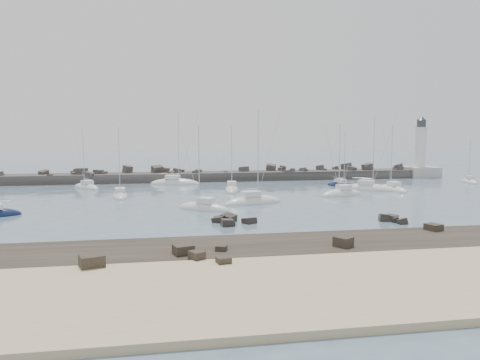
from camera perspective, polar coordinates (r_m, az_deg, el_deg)
The scene contains 18 objects.
ground at distance 62.66m, azimuth 1.55°, elevation -3.64°, with size 400.00×400.00×0.00m, color slate.
sand_strip at distance 32.81m, azimuth 13.04°, elevation -12.79°, with size 140.00×14.00×1.00m, color #C3B187.
rock_shelf at distance 41.77m, azimuth 7.44°, elevation -8.56°, with size 140.00×12.82×2.06m.
rock_cluster_near at distance 53.87m, azimuth -1.43°, elevation -5.06°, with size 5.20×4.50×1.60m.
rock_cluster_far at distance 57.57m, azimuth 17.85°, elevation -4.69°, with size 2.78×3.66×1.61m.
breakwater at distance 99.24m, azimuth -6.86°, elevation 0.05°, with size 115.00×7.36×4.82m.
lighthouse at distance 115.26m, azimuth 21.07°, elevation 1.91°, with size 7.00×7.00×14.60m.
sailboat_1 at distance 90.30m, azimuth -18.22°, elevation -0.89°, with size 6.41×7.32×11.86m.
sailboat_3 at distance 76.86m, azimuth -14.40°, elevation -1.93°, with size 3.01×7.79×12.11m.
sailboat_4 at distance 93.17m, azimuth -7.92°, elevation -0.44°, with size 10.32×5.27×15.53m.
sailboat_5 at distance 62.66m, azimuth -4.48°, elevation -3.52°, with size 7.53×6.46×12.25m.
sailboat_6 at distance 81.79m, azimuth -1.01°, elevation -1.27°, with size 3.49×8.01×12.43m.
sailboat_7 at distance 67.98m, azimuth 1.64°, elevation -2.75°, with size 9.61×5.50×14.59m.
sailboat_8 at distance 90.64m, azimuth 12.28°, elevation -0.71°, with size 5.00×7.20×11.08m.
sailboat_9 at distance 77.94m, azimuth 12.32°, elevation -1.76°, with size 8.25×4.64×12.71m.
sailboat_10 at distance 86.93m, azimuth 18.12°, elevation -1.14°, with size 3.18×7.97×12.39m.
sailboat_12 at distance 105.86m, azimuth 26.18°, elevation -0.23°, with size 3.29×6.37×9.90m.
sailboat_13 at distance 86.46m, azimuth 15.38°, elevation -1.09°, with size 9.03×7.83×14.54m.
Camera 1 is at (-12.33, -60.54, 10.47)m, focal length 35.00 mm.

